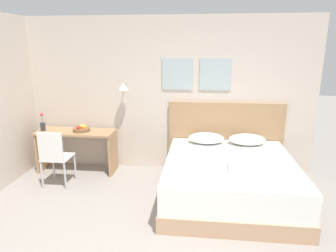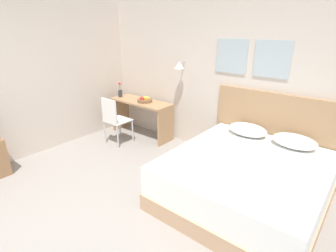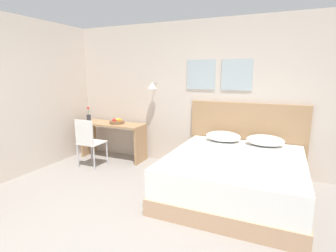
{
  "view_description": "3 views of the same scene",
  "coord_description": "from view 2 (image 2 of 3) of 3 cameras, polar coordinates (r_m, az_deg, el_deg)",
  "views": [
    {
      "loc": [
        0.76,
        -2.21,
        2.14
      ],
      "look_at": [
        0.28,
        2.08,
        1.0
      ],
      "focal_mm": 32.0,
      "sensor_mm": 36.0,
      "label": 1
    },
    {
      "loc": [
        2.24,
        -1.02,
        2.15
      ],
      "look_at": [
        0.2,
        1.47,
        0.9
      ],
      "focal_mm": 28.0,
      "sensor_mm": 36.0,
      "label": 2
    },
    {
      "loc": [
        1.75,
        -1.73,
        1.73
      ],
      "look_at": [
        0.35,
        1.41,
        1.03
      ],
      "focal_mm": 28.0,
      "sensor_mm": 36.0,
      "label": 3
    }
  ],
  "objects": [
    {
      "name": "ground_plane",
      "position": [
        3.27,
        -20.99,
        -21.71
      ],
      "size": [
        24.0,
        24.0,
        0.0
      ],
      "primitive_type": "plane",
      "color": "gray"
    },
    {
      "name": "wall_back",
      "position": [
        4.59,
        9.6,
        10.51
      ],
      "size": [
        5.33,
        0.31,
        2.65
      ],
      "color": "beige",
      "rests_on": "ground_plane"
    },
    {
      "name": "bed",
      "position": [
        3.56,
        16.42,
        -11.33
      ],
      "size": [
        1.83,
        1.98,
        0.59
      ],
      "color": "tan",
      "rests_on": "ground_plane"
    },
    {
      "name": "headboard",
      "position": [
        4.29,
        22.36,
        -1.52
      ],
      "size": [
        1.95,
        0.06,
        1.23
      ],
      "color": "#A87F56",
      "rests_on": "ground_plane"
    },
    {
      "name": "pillow_left",
      "position": [
        4.12,
        16.94,
        -0.77
      ],
      "size": [
        0.59,
        0.39,
        0.17
      ],
      "color": "white",
      "rests_on": "bed"
    },
    {
      "name": "pillow_right",
      "position": [
        3.95,
        25.8,
        -3.0
      ],
      "size": [
        0.59,
        0.39,
        0.17
      ],
      "color": "white",
      "rests_on": "bed"
    },
    {
      "name": "folded_towel_near_foot",
      "position": [
        3.12,
        16.58,
        -9.17
      ],
      "size": [
        0.31,
        0.29,
        0.06
      ],
      "color": "white",
      "rests_on": "bed"
    },
    {
      "name": "desk",
      "position": [
        5.35,
        -5.8,
        3.3
      ],
      "size": [
        1.33,
        0.49,
        0.73
      ],
      "color": "#A87F56",
      "rests_on": "ground_plane"
    },
    {
      "name": "desk_chair",
      "position": [
        5.0,
        -11.73,
        1.8
      ],
      "size": [
        0.42,
        0.42,
        0.91
      ],
      "color": "white",
      "rests_on": "ground_plane"
    },
    {
      "name": "fruit_bowl",
      "position": [
        5.21,
        -5.09,
        5.65
      ],
      "size": [
        0.29,
        0.29,
        0.11
      ],
      "color": "brown",
      "rests_on": "desk"
    },
    {
      "name": "flower_vase",
      "position": [
        5.64,
        -10.38,
        7.29
      ],
      "size": [
        0.09,
        0.09,
        0.31
      ],
      "color": "#333338",
      "rests_on": "desk"
    }
  ]
}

